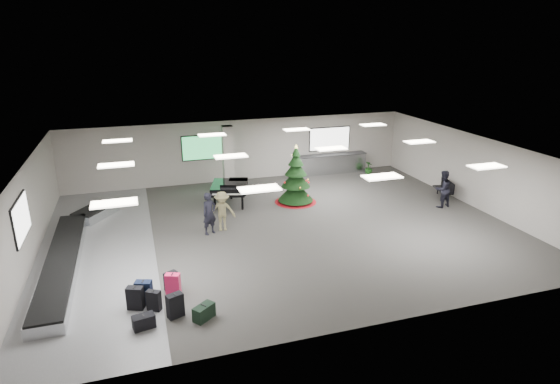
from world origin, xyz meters
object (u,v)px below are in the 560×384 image
object	(u,v)px
grand_piano	(229,187)
bench	(445,188)
baggage_carousel	(70,250)
christmas_tree	(296,183)
traveler_a	(209,213)
traveler_bench	(443,189)
potted_plant_left	(293,173)
service_counter	(331,164)
pink_suitcase	(173,284)
traveler_b	(222,211)
potted_plant_right	(369,168)

from	to	relation	value
grand_piano	bench	distance (m)	10.15
baggage_carousel	grand_piano	size ratio (longest dim) A/B	4.12
christmas_tree	traveler_a	size ratio (longest dim) A/B	1.64
bench	christmas_tree	bearing A→B (deg)	-179.91
traveler_bench	baggage_carousel	bearing A→B (deg)	-8.05
potted_plant_left	service_counter	bearing A→B (deg)	12.82
pink_suitcase	bench	world-z (taller)	bench
bench	traveler_bench	xyz separation A→B (m)	(-0.93, -1.05, 0.36)
potted_plant_left	christmas_tree	bearing A→B (deg)	-107.55
christmas_tree	grand_piano	world-z (taller)	christmas_tree
baggage_carousel	bench	size ratio (longest dim) A/B	6.75
christmas_tree	traveler_b	xyz separation A→B (m)	(-3.84, -2.20, -0.14)
potted_plant_right	christmas_tree	bearing A→B (deg)	-150.59
grand_piano	bench	world-z (taller)	grand_piano
service_counter	christmas_tree	xyz separation A→B (m)	(-3.46, -3.87, 0.40)
traveler_a	potted_plant_left	size ratio (longest dim) A/B	2.13
baggage_carousel	traveler_bench	xyz separation A→B (m)	(15.41, 0.25, 0.64)
traveler_a	potted_plant_right	size ratio (longest dim) A/B	2.29
service_counter	traveler_a	world-z (taller)	traveler_a
grand_piano	traveler_a	xyz separation A→B (m)	(-1.41, -2.99, 0.02)
potted_plant_left	baggage_carousel	bearing A→B (deg)	-149.34
service_counter	potted_plant_left	bearing A→B (deg)	-167.18
baggage_carousel	pink_suitcase	distance (m)	4.88
service_counter	baggage_carousel	bearing A→B (deg)	-152.33
traveler_bench	potted_plant_left	distance (m)	7.75
service_counter	grand_piano	xyz separation A→B (m)	(-6.43, -3.29, 0.27)
service_counter	potted_plant_left	world-z (taller)	service_counter
traveler_b	service_counter	bearing A→B (deg)	45.09
service_counter	pink_suitcase	bearing A→B (deg)	-132.80
service_counter	christmas_tree	world-z (taller)	christmas_tree
christmas_tree	potted_plant_right	world-z (taller)	christmas_tree
bench	potted_plant_left	world-z (taller)	bench
baggage_carousel	potted_plant_left	size ratio (longest dim) A/B	12.35
grand_piano	traveler_a	bearing A→B (deg)	-98.61
christmas_tree	traveler_b	size ratio (longest dim) A/B	1.72
christmas_tree	grand_piano	size ratio (longest dim) A/B	1.17
traveler_a	baggage_carousel	bearing A→B (deg)	159.32
christmas_tree	potted_plant_right	distance (m)	6.18
pink_suitcase	grand_piano	xyz separation A→B (m)	(3.22, 7.13, 0.48)
bench	traveler_bench	world-z (taller)	traveler_bench
service_counter	christmas_tree	size ratio (longest dim) A/B	1.47
baggage_carousel	potted_plant_right	world-z (taller)	potted_plant_right
pink_suitcase	baggage_carousel	bearing A→B (deg)	151.49
baggage_carousel	grand_piano	world-z (taller)	grand_piano
service_counter	traveler_b	size ratio (longest dim) A/B	2.54
pink_suitcase	traveler_a	bearing A→B (deg)	86.96
christmas_tree	traveler_bench	distance (m)	6.56
baggage_carousel	potted_plant_left	world-z (taller)	potted_plant_left
grand_piano	potted_plant_left	size ratio (longest dim) A/B	3.00
traveler_b	pink_suitcase	bearing A→B (deg)	-113.04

